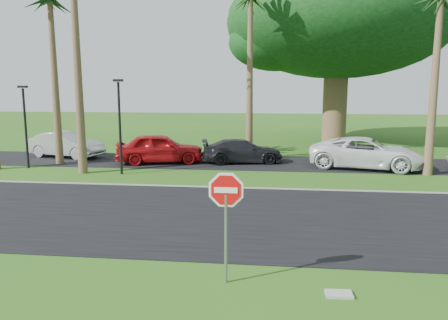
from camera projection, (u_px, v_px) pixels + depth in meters
name	position (u px, v px, depth m)	size (l,w,h in m)	color
ground	(220.00, 236.00, 12.64)	(120.00, 120.00, 0.00)	#265314
road	(228.00, 216.00, 14.60)	(120.00, 8.00, 0.02)	black
parking_strip	(247.00, 162.00, 24.89)	(120.00, 5.00, 0.02)	black
curb	(238.00, 188.00, 18.57)	(120.00, 0.12, 0.06)	gray
stop_sign_near	(226.00, 205.00, 9.36)	(1.05, 0.07, 2.62)	gray
palm_left_mid	(50.00, 3.00, 23.18)	(5.00, 5.00, 10.00)	brown
palm_center	(251.00, 0.00, 24.84)	(5.00, 5.00, 10.50)	brown
palm_right_near	(441.00, 1.00, 20.06)	(5.00, 5.00, 9.50)	brown
canopy_tree	(338.00, 22.00, 32.03)	(16.50, 16.50, 13.12)	brown
streetlight_left	(25.00, 121.00, 22.85)	(0.45, 0.25, 4.34)	black
streetlight_right	(120.00, 121.00, 21.22)	(0.45, 0.25, 4.64)	black
car_silver	(66.00, 145.00, 26.67)	(1.64, 4.69, 1.55)	silver
car_red	(160.00, 149.00, 24.63)	(1.97, 4.90, 1.67)	#A10D12
car_dark	(242.00, 151.00, 24.73)	(1.85, 4.56, 1.32)	black
car_minivan	(366.00, 153.00, 23.03)	(2.70, 5.85, 1.62)	white
utility_slab	(339.00, 294.00, 9.04)	(0.55, 0.35, 0.06)	#9B9C95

